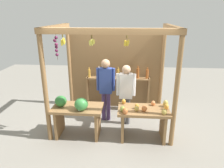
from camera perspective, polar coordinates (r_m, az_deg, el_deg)
ground_plane at (r=5.61m, az=0.15°, el=-10.19°), size 12.00×12.00×0.00m
market_stall at (r=5.48m, az=0.43°, el=5.33°), size 2.83×1.99×2.48m
fruit_counter_left at (r=4.79m, az=-9.84°, el=-7.49°), size 1.14×0.64×1.00m
fruit_counter_right at (r=4.72m, az=8.69°, el=-8.81°), size 1.15×0.66×0.89m
bottle_shelf_unit at (r=5.92m, az=1.78°, el=-0.08°), size 1.81×0.22×1.35m
vendor_man at (r=5.29m, az=-1.73°, el=-0.15°), size 0.48×0.23×1.66m
vendor_woman at (r=5.11m, az=3.85°, el=-1.66°), size 0.48×0.21×1.57m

